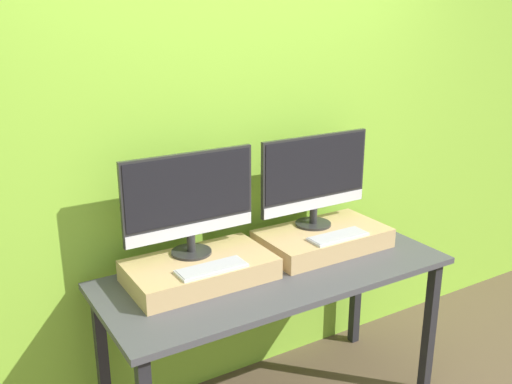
{
  "coord_description": "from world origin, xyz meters",
  "views": [
    {
      "loc": [
        -1.36,
        -1.71,
        1.99
      ],
      "look_at": [
        0.0,
        0.53,
        1.14
      ],
      "focal_mm": 40.0,
      "sensor_mm": 36.0,
      "label": 1
    }
  ],
  "objects_px": {
    "monitor_right": "(315,176)",
    "keyboard_right": "(338,236)",
    "keyboard_left": "(212,268)",
    "monitor_left": "(190,199)"
  },
  "relations": [
    {
      "from": "keyboard_left",
      "to": "keyboard_right",
      "type": "height_order",
      "value": "same"
    },
    {
      "from": "keyboard_left",
      "to": "monitor_right",
      "type": "distance_m",
      "value": 0.78
    },
    {
      "from": "keyboard_left",
      "to": "monitor_left",
      "type": "bearing_deg",
      "value": 90.0
    },
    {
      "from": "keyboard_left",
      "to": "keyboard_right",
      "type": "bearing_deg",
      "value": 0.0
    },
    {
      "from": "keyboard_left",
      "to": "keyboard_right",
      "type": "xyz_separation_m",
      "value": [
        0.71,
        0.0,
        0.0
      ]
    },
    {
      "from": "monitor_right",
      "to": "keyboard_right",
      "type": "bearing_deg",
      "value": -90.0
    },
    {
      "from": "keyboard_right",
      "to": "monitor_right",
      "type": "bearing_deg",
      "value": 90.0
    },
    {
      "from": "monitor_left",
      "to": "monitor_right",
      "type": "relative_size",
      "value": 1.0
    },
    {
      "from": "monitor_right",
      "to": "keyboard_right",
      "type": "distance_m",
      "value": 0.33
    },
    {
      "from": "monitor_left",
      "to": "monitor_right",
      "type": "xyz_separation_m",
      "value": [
        0.71,
        0.0,
        0.0
      ]
    }
  ]
}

